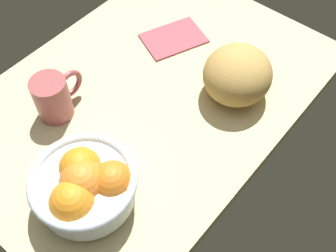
{
  "coord_description": "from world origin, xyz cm",
  "views": [
    {
      "loc": [
        -42.64,
        -41.78,
        70.53
      ],
      "look_at": [
        -6.62,
        -11.62,
        5.0
      ],
      "focal_mm": 44.95,
      "sensor_mm": 36.0,
      "label": 1
    }
  ],
  "objects_px": {
    "mug": "(54,97)",
    "napkin_folded": "(174,37)",
    "bread_loaf": "(238,75)",
    "fruit_bowl": "(85,185)"
  },
  "relations": [
    {
      "from": "fruit_bowl",
      "to": "mug",
      "type": "relative_size",
      "value": 1.61
    },
    {
      "from": "napkin_folded",
      "to": "bread_loaf",
      "type": "bearing_deg",
      "value": -101.94
    },
    {
      "from": "mug",
      "to": "napkin_folded",
      "type": "bearing_deg",
      "value": -7.93
    },
    {
      "from": "bread_loaf",
      "to": "mug",
      "type": "bearing_deg",
      "value": 138.1
    },
    {
      "from": "fruit_bowl",
      "to": "napkin_folded",
      "type": "relative_size",
      "value": 1.32
    },
    {
      "from": "napkin_folded",
      "to": "mug",
      "type": "height_order",
      "value": "mug"
    },
    {
      "from": "napkin_folded",
      "to": "fruit_bowl",
      "type": "bearing_deg",
      "value": -160.26
    },
    {
      "from": "fruit_bowl",
      "to": "bread_loaf",
      "type": "xyz_separation_m",
      "value": [
        0.38,
        -0.06,
        0.0
      ]
    },
    {
      "from": "fruit_bowl",
      "to": "bread_loaf",
      "type": "bearing_deg",
      "value": -8.25
    },
    {
      "from": "bread_loaf",
      "to": "mug",
      "type": "distance_m",
      "value": 0.38
    }
  ]
}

